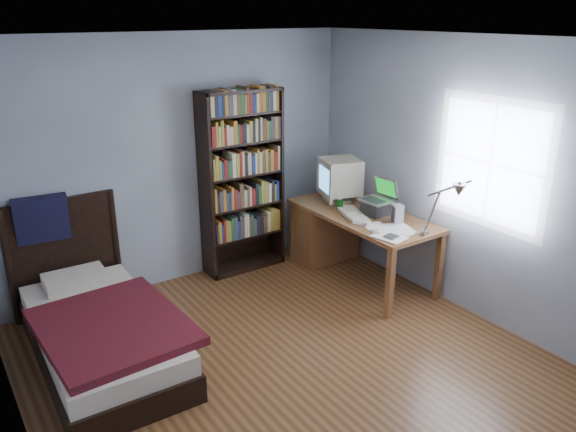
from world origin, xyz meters
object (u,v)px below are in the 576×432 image
object	(u,v)px
keyboard	(353,214)
bed	(98,326)
crt_monitor	(339,177)
soda_can	(340,204)
desk_lamp	(454,195)
speaker	(397,214)
desk	(334,228)
laptop	(376,204)
bookshelf	(242,182)

from	to	relation	value
keyboard	bed	world-z (taller)	bed
crt_monitor	soda_can	distance (m)	0.35
crt_monitor	keyboard	world-z (taller)	crt_monitor
desk_lamp	speaker	world-z (taller)	desk_lamp
keyboard	bed	distance (m)	2.62
desk	bed	xyz separation A→B (m)	(-2.71, -0.33, -0.16)
laptop	bookshelf	distance (m)	1.42
keyboard	bookshelf	distance (m)	1.21
laptop	bed	xyz separation A→B (m)	(-2.80, 0.22, -0.58)
desk_lamp	soda_can	world-z (taller)	desk_lamp
crt_monitor	keyboard	bearing A→B (deg)	-110.89
speaker	bed	size ratio (longest dim) A/B	0.09
desk	bed	size ratio (longest dim) A/B	0.81
desk_lamp	soda_can	size ratio (longest dim) A/B	5.26
soda_can	bookshelf	xyz separation A→B (m)	(-0.75, 0.71, 0.19)
crt_monitor	laptop	xyz separation A→B (m)	(0.06, -0.54, -0.16)
crt_monitor	laptop	world-z (taller)	crt_monitor
desk_lamp	speaker	distance (m)	0.87
laptop	speaker	bearing A→B (deg)	-92.14
soda_can	bed	world-z (taller)	bed
desk_lamp	bed	size ratio (longest dim) A/B	0.31
speaker	crt_monitor	bearing A→B (deg)	112.22
desk_lamp	bookshelf	size ratio (longest dim) A/B	0.33
speaker	soda_can	xyz separation A→B (m)	(-0.21, 0.62, -0.03)
bed	laptop	bearing A→B (deg)	-4.55
desk	soda_can	xyz separation A→B (m)	(-0.13, -0.24, 0.37)
bookshelf	bed	bearing A→B (deg)	-156.45
keyboard	desk_lamp	bearing A→B (deg)	-66.74
bed	speaker	bearing A→B (deg)	-10.82
speaker	bookshelf	world-z (taller)	bookshelf
desk_lamp	bookshelf	xyz separation A→B (m)	(-0.83, 2.08, -0.27)
keyboard	crt_monitor	bearing A→B (deg)	87.99
soda_can	desk_lamp	bearing A→B (deg)	-86.57
desk	desk_lamp	xyz separation A→B (m)	(-0.05, -1.61, 0.83)
desk	keyboard	world-z (taller)	keyboard
laptop	bed	world-z (taller)	bed
soda_can	bookshelf	size ratio (longest dim) A/B	0.06
crt_monitor	bed	distance (m)	2.86
keyboard	bookshelf	size ratio (longest dim) A/B	0.25
desk_lamp	speaker	size ratio (longest dim) A/B	3.35
bed	desk	bearing A→B (deg)	6.97
laptop	speaker	size ratio (longest dim) A/B	1.93
speaker	soda_can	bearing A→B (deg)	127.86
desk	crt_monitor	bearing A→B (deg)	-20.20
desk	laptop	size ratio (longest dim) A/B	4.46
desk_lamp	keyboard	size ratio (longest dim) A/B	1.31
desk	desk_lamp	distance (m)	1.81
desk_lamp	soda_can	distance (m)	1.44
speaker	soda_can	distance (m)	0.66
speaker	soda_can	size ratio (longest dim) A/B	1.57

